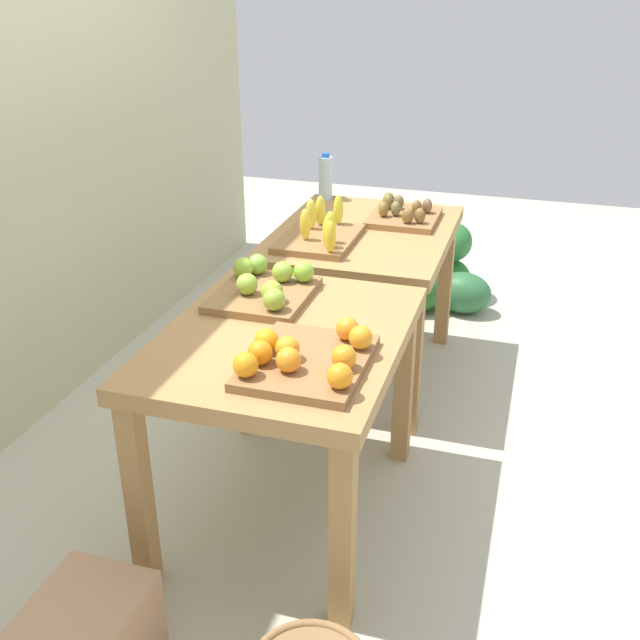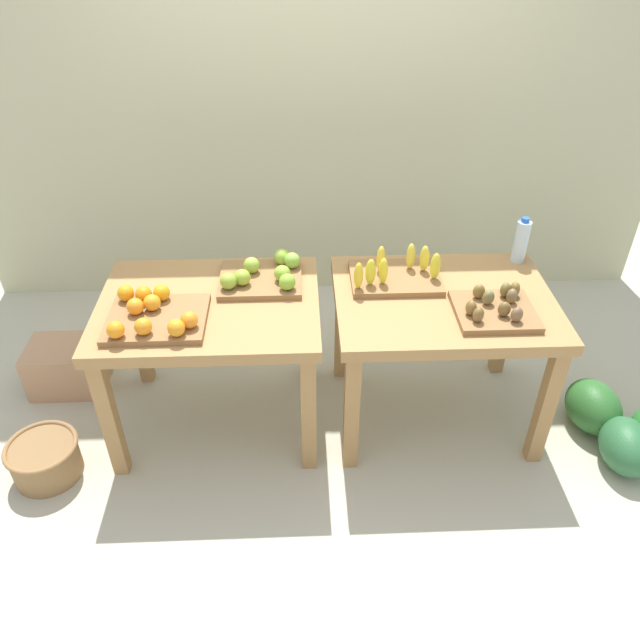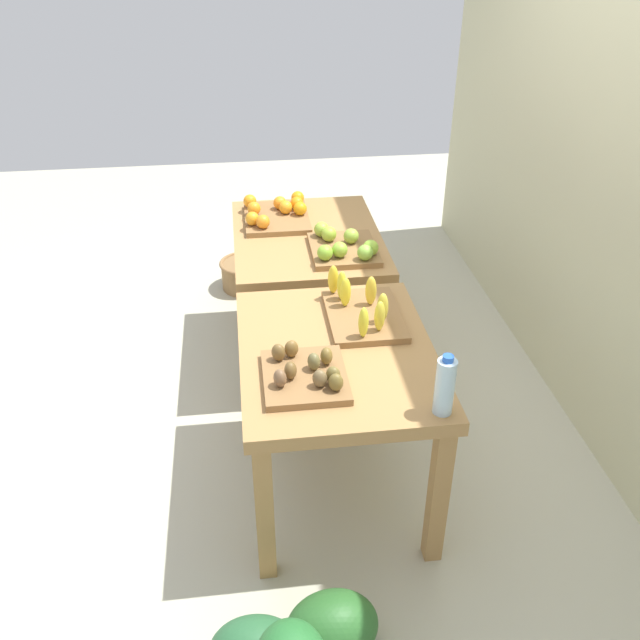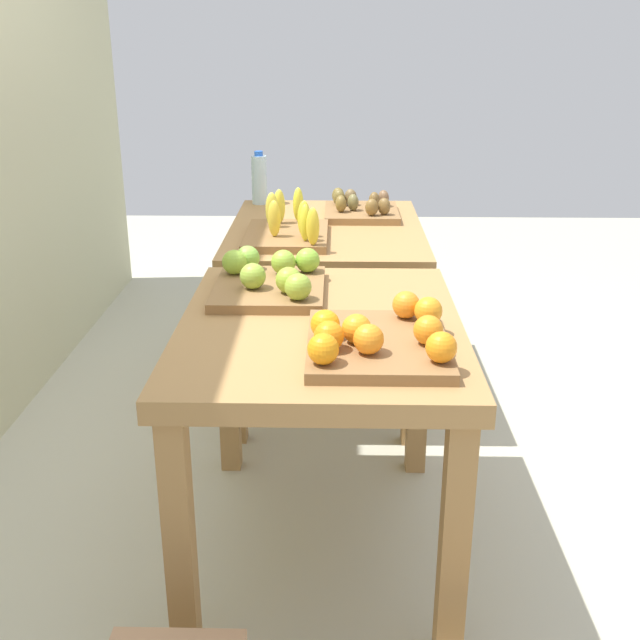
% 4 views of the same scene
% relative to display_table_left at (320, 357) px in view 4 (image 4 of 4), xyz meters
% --- Properties ---
extents(ground_plane, '(8.00, 8.00, 0.00)m').
position_rel_display_table_left_xyz_m(ground_plane, '(0.56, 0.00, -0.64)').
color(ground_plane, '#B6B39C').
extents(display_table_left, '(1.04, 0.80, 0.76)m').
position_rel_display_table_left_xyz_m(display_table_left, '(0.00, 0.00, 0.00)').
color(display_table_left, '#A47946').
rests_on(display_table_left, ground_plane).
extents(display_table_right, '(1.04, 0.80, 0.76)m').
position_rel_display_table_left_xyz_m(display_table_right, '(1.12, 0.00, 0.00)').
color(display_table_right, '#A47946').
rests_on(display_table_right, ground_plane).
extents(orange_bin, '(0.44, 0.38, 0.11)m').
position_rel_display_table_left_xyz_m(orange_bin, '(-0.22, -0.15, 0.15)').
color(orange_bin, olive).
rests_on(orange_bin, display_table_left).
extents(apple_bin, '(0.41, 0.34, 0.11)m').
position_rel_display_table_left_xyz_m(apple_bin, '(0.26, 0.16, 0.15)').
color(apple_bin, olive).
rests_on(apple_bin, display_table_left).
extents(banana_crate, '(0.44, 0.32, 0.17)m').
position_rel_display_table_left_xyz_m(banana_crate, '(0.90, 0.15, 0.15)').
color(banana_crate, olive).
rests_on(banana_crate, display_table_right).
extents(kiwi_bin, '(0.36, 0.32, 0.10)m').
position_rel_display_table_left_xyz_m(kiwi_bin, '(1.32, -0.15, 0.14)').
color(kiwi_bin, olive).
rests_on(kiwi_bin, display_table_right).
extents(water_bottle, '(0.07, 0.07, 0.25)m').
position_rel_display_table_left_xyz_m(water_bottle, '(1.56, 0.32, 0.23)').
color(water_bottle, silver).
rests_on(water_bottle, display_table_right).
extents(watermelon_pile, '(0.60, 0.64, 0.48)m').
position_rel_display_table_left_xyz_m(watermelon_pile, '(2.08, -0.27, -0.47)').
color(watermelon_pile, '#27742D').
rests_on(watermelon_pile, ground_plane).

